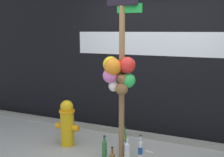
{
  "coord_description": "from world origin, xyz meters",
  "views": [
    {
      "loc": [
        1.27,
        -3.29,
        1.86
      ],
      "look_at": [
        -0.33,
        0.28,
        1.19
      ],
      "focal_mm": 45.06,
      "sensor_mm": 36.0,
      "label": 1
    }
  ],
  "objects_px": {
    "memorial_post": "(119,62)",
    "fire_hydrant": "(67,123)",
    "bottle_0": "(104,148)",
    "bottle_4": "(123,148)",
    "bottle_3": "(140,150)",
    "bottle_1": "(127,152)",
    "bottle_2": "(124,143)"
  },
  "relations": [
    {
      "from": "fire_hydrant",
      "to": "bottle_0",
      "type": "relative_size",
      "value": 2.33
    },
    {
      "from": "fire_hydrant",
      "to": "bottle_2",
      "type": "bearing_deg",
      "value": 5.09
    },
    {
      "from": "bottle_4",
      "to": "bottle_0",
      "type": "bearing_deg",
      "value": -161.32
    },
    {
      "from": "memorial_post",
      "to": "bottle_4",
      "type": "xyz_separation_m",
      "value": [
        0.01,
        0.16,
        -1.31
      ]
    },
    {
      "from": "bottle_1",
      "to": "memorial_post",
      "type": "bearing_deg",
      "value": -168.02
    },
    {
      "from": "memorial_post",
      "to": "bottle_2",
      "type": "bearing_deg",
      "value": 96.0
    },
    {
      "from": "bottle_2",
      "to": "bottle_3",
      "type": "bearing_deg",
      "value": -23.86
    },
    {
      "from": "bottle_2",
      "to": "bottle_0",
      "type": "bearing_deg",
      "value": -135.56
    },
    {
      "from": "memorial_post",
      "to": "bottle_0",
      "type": "bearing_deg",
      "value": 165.63
    },
    {
      "from": "memorial_post",
      "to": "fire_hydrant",
      "type": "relative_size",
      "value": 3.37
    },
    {
      "from": "fire_hydrant",
      "to": "bottle_4",
      "type": "xyz_separation_m",
      "value": [
        1.01,
        -0.05,
        -0.24
      ]
    },
    {
      "from": "bottle_2",
      "to": "bottle_3",
      "type": "relative_size",
      "value": 1.13
    },
    {
      "from": "bottle_2",
      "to": "bottle_3",
      "type": "distance_m",
      "value": 0.33
    },
    {
      "from": "bottle_1",
      "to": "bottle_2",
      "type": "height_order",
      "value": "bottle_2"
    },
    {
      "from": "memorial_post",
      "to": "bottle_3",
      "type": "relative_size",
      "value": 6.67
    },
    {
      "from": "bottle_0",
      "to": "bottle_2",
      "type": "bearing_deg",
      "value": 44.44
    },
    {
      "from": "bottle_1",
      "to": "bottle_2",
      "type": "distance_m",
      "value": 0.31
    },
    {
      "from": "bottle_4",
      "to": "memorial_post",
      "type": "bearing_deg",
      "value": -93.75
    },
    {
      "from": "bottle_2",
      "to": "bottle_1",
      "type": "bearing_deg",
      "value": -60.64
    },
    {
      "from": "memorial_post",
      "to": "fire_hydrant",
      "type": "distance_m",
      "value": 1.47
    },
    {
      "from": "memorial_post",
      "to": "bottle_4",
      "type": "height_order",
      "value": "memorial_post"
    },
    {
      "from": "bottle_0",
      "to": "bottle_1",
      "type": "distance_m",
      "value": 0.38
    },
    {
      "from": "memorial_post",
      "to": "bottle_2",
      "type": "distance_m",
      "value": 1.31
    },
    {
      "from": "bottle_3",
      "to": "bottle_4",
      "type": "xyz_separation_m",
      "value": [
        -0.26,
        0.0,
        -0.02
      ]
    },
    {
      "from": "bottle_0",
      "to": "memorial_post",
      "type": "bearing_deg",
      "value": -14.37
    },
    {
      "from": "memorial_post",
      "to": "bottle_0",
      "type": "height_order",
      "value": "memorial_post"
    },
    {
      "from": "memorial_post",
      "to": "fire_hydrant",
      "type": "xyz_separation_m",
      "value": [
        -1.0,
        0.21,
        -1.06
      ]
    },
    {
      "from": "bottle_2",
      "to": "bottle_4",
      "type": "bearing_deg",
      "value": -72.93
    },
    {
      "from": "bottle_0",
      "to": "bottle_3",
      "type": "distance_m",
      "value": 0.54
    },
    {
      "from": "bottle_0",
      "to": "bottle_3",
      "type": "height_order",
      "value": "bottle_3"
    },
    {
      "from": "fire_hydrant",
      "to": "bottle_1",
      "type": "bearing_deg",
      "value": -9.17
    },
    {
      "from": "fire_hydrant",
      "to": "bottle_4",
      "type": "relative_size",
      "value": 2.39
    }
  ]
}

